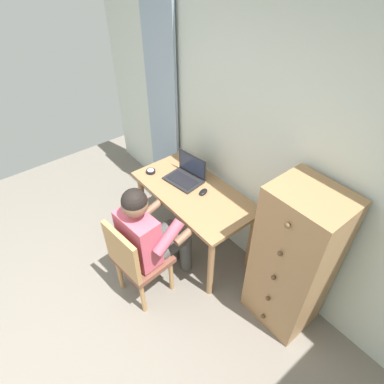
{
  "coord_description": "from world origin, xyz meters",
  "views": [
    {
      "loc": [
        1.39,
        0.37,
        2.66
      ],
      "look_at": [
        -0.29,
        1.72,
        0.84
      ],
      "focal_mm": 30.43,
      "sensor_mm": 36.0,
      "label": 1
    }
  ],
  "objects_px": {
    "computer_mouse": "(203,192)",
    "desk": "(194,200)",
    "desk_clock": "(151,171)",
    "chair": "(136,259)",
    "laptop": "(186,175)",
    "person_seated": "(151,233)",
    "dresser": "(293,262)"
  },
  "relations": [
    {
      "from": "person_seated",
      "to": "computer_mouse",
      "type": "xyz_separation_m",
      "value": [
        -0.04,
        0.61,
        0.1
      ]
    },
    {
      "from": "desk",
      "to": "person_seated",
      "type": "height_order",
      "value": "person_seated"
    },
    {
      "from": "desk",
      "to": "dresser",
      "type": "height_order",
      "value": "dresser"
    },
    {
      "from": "chair",
      "to": "person_seated",
      "type": "distance_m",
      "value": 0.26
    },
    {
      "from": "chair",
      "to": "computer_mouse",
      "type": "height_order",
      "value": "chair"
    },
    {
      "from": "chair",
      "to": "laptop",
      "type": "height_order",
      "value": "laptop"
    },
    {
      "from": "desk",
      "to": "computer_mouse",
      "type": "height_order",
      "value": "computer_mouse"
    },
    {
      "from": "chair",
      "to": "computer_mouse",
      "type": "bearing_deg",
      "value": 94.32
    },
    {
      "from": "dresser",
      "to": "desk",
      "type": "bearing_deg",
      "value": -174.23
    },
    {
      "from": "chair",
      "to": "laptop",
      "type": "relative_size",
      "value": 2.33
    },
    {
      "from": "desk",
      "to": "computer_mouse",
      "type": "xyz_separation_m",
      "value": [
        0.09,
        0.04,
        0.13
      ]
    },
    {
      "from": "desk",
      "to": "computer_mouse",
      "type": "bearing_deg",
      "value": 27.14
    },
    {
      "from": "chair",
      "to": "person_seated",
      "type": "relative_size",
      "value": 0.73
    },
    {
      "from": "dresser",
      "to": "chair",
      "type": "bearing_deg",
      "value": -137.12
    },
    {
      "from": "computer_mouse",
      "to": "desk",
      "type": "bearing_deg",
      "value": -171.48
    },
    {
      "from": "desk_clock",
      "to": "chair",
      "type": "bearing_deg",
      "value": -43.3
    },
    {
      "from": "person_seated",
      "to": "computer_mouse",
      "type": "relative_size",
      "value": 11.83
    },
    {
      "from": "computer_mouse",
      "to": "desk_clock",
      "type": "height_order",
      "value": "computer_mouse"
    },
    {
      "from": "laptop",
      "to": "desk",
      "type": "bearing_deg",
      "value": -17.27
    },
    {
      "from": "laptop",
      "to": "computer_mouse",
      "type": "xyz_separation_m",
      "value": [
        0.26,
        -0.01,
        -0.04
      ]
    },
    {
      "from": "desk",
      "to": "desk_clock",
      "type": "height_order",
      "value": "desk_clock"
    },
    {
      "from": "computer_mouse",
      "to": "desk_clock",
      "type": "distance_m",
      "value": 0.6
    },
    {
      "from": "desk",
      "to": "laptop",
      "type": "xyz_separation_m",
      "value": [
        -0.18,
        0.06,
        0.16
      ]
    },
    {
      "from": "desk",
      "to": "person_seated",
      "type": "xyz_separation_m",
      "value": [
        0.13,
        -0.56,
        0.03
      ]
    },
    {
      "from": "dresser",
      "to": "person_seated",
      "type": "xyz_separation_m",
      "value": [
        -0.93,
        -0.67,
        -0.01
      ]
    },
    {
      "from": "desk",
      "to": "laptop",
      "type": "bearing_deg",
      "value": 162.73
    },
    {
      "from": "chair",
      "to": "desk_clock",
      "type": "xyz_separation_m",
      "value": [
        -0.62,
        0.59,
        0.28
      ]
    },
    {
      "from": "desk",
      "to": "chair",
      "type": "xyz_separation_m",
      "value": [
        0.15,
        -0.74,
        -0.15
      ]
    },
    {
      "from": "desk",
      "to": "laptop",
      "type": "distance_m",
      "value": 0.25
    },
    {
      "from": "desk",
      "to": "desk_clock",
      "type": "distance_m",
      "value": 0.52
    },
    {
      "from": "desk_clock",
      "to": "desk",
      "type": "bearing_deg",
      "value": 17.81
    },
    {
      "from": "laptop",
      "to": "computer_mouse",
      "type": "height_order",
      "value": "laptop"
    }
  ]
}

